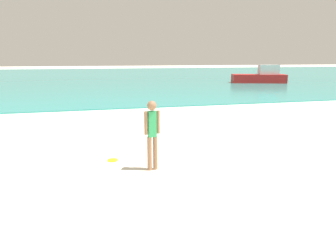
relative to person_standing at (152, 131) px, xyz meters
name	(u,v)px	position (x,y,z in m)	size (l,w,h in m)	color
water	(106,76)	(0.94, 38.74, -0.90)	(160.00, 60.00, 0.06)	teal
person_standing	(152,131)	(0.00, 0.00, 0.00)	(0.37, 0.22, 1.63)	#936B4C
frisbee	(113,160)	(-0.87, 0.87, -0.91)	(0.26, 0.26, 0.03)	yellow
boat_near	(261,77)	(15.59, 21.34, -0.24)	(5.60, 3.23, 1.81)	red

